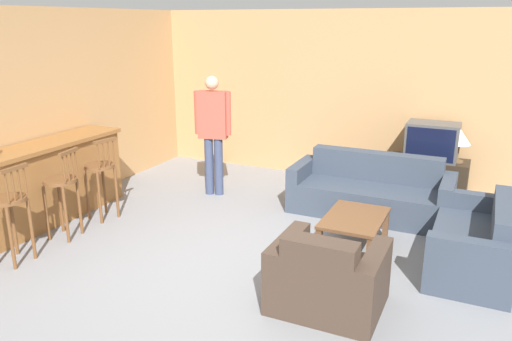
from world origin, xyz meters
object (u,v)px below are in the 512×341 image
(coffee_table, at_px, (354,221))
(loveseat_right, at_px, (476,243))
(table_lamp, at_px, (460,138))
(person_by_window, at_px, (213,128))
(tv_unit, at_px, (428,178))
(armchair_near, at_px, (327,279))
(couch_far, at_px, (371,193))
(bar_chair_mid, at_px, (62,189))
(bar_chair_near, at_px, (10,209))
(tv, at_px, (432,141))
(bar_chair_far, at_px, (101,174))

(coffee_table, bearing_deg, loveseat_right, 4.63)
(table_lamp, distance_m, person_by_window, 3.40)
(tv_unit, height_order, table_lamp, table_lamp)
(loveseat_right, bearing_deg, armchair_near, -130.15)
(couch_far, relative_size, table_lamp, 4.41)
(couch_far, height_order, armchair_near, couch_far)
(loveseat_right, bearing_deg, couch_far, 140.98)
(tv_unit, height_order, person_by_window, person_by_window)
(bar_chair_mid, height_order, table_lamp, bar_chair_mid)
(bar_chair_near, bearing_deg, bar_chair_mid, 90.02)
(armchair_near, bearing_deg, bar_chair_mid, 177.15)
(bar_chair_near, bearing_deg, armchair_near, 9.47)
(tv_unit, height_order, tv, tv)
(bar_chair_near, relative_size, couch_far, 0.52)
(bar_chair_mid, relative_size, tv, 1.52)
(coffee_table, relative_size, person_by_window, 0.53)
(bar_chair_far, bearing_deg, bar_chair_mid, -89.99)
(bar_chair_far, bearing_deg, coffee_table, 8.33)
(armchair_near, height_order, tv_unit, armchair_near)
(bar_chair_near, height_order, person_by_window, person_by_window)
(coffee_table, xyz_separation_m, table_lamp, (0.87, 2.15, 0.57))
(coffee_table, relative_size, tv, 1.29)
(bar_chair_far, height_order, loveseat_right, bar_chair_far)
(bar_chair_near, distance_m, armchair_near, 3.26)
(table_lamp, xyz_separation_m, person_by_window, (-3.18, -1.19, 0.08))
(tv_unit, bearing_deg, person_by_window, -157.11)
(couch_far, height_order, person_by_window, person_by_window)
(bar_chair_near, relative_size, tv_unit, 1.01)
(loveseat_right, height_order, person_by_window, person_by_window)
(table_lamp, bearing_deg, bar_chair_near, -135.35)
(bar_chair_mid, xyz_separation_m, person_by_window, (0.81, 2.05, 0.39))
(coffee_table, height_order, tv_unit, tv_unit)
(bar_chair_far, distance_m, tv, 4.48)
(couch_far, height_order, table_lamp, table_lamp)
(coffee_table, height_order, table_lamp, table_lamp)
(bar_chair_far, height_order, table_lamp, bar_chair_far)
(bar_chair_mid, distance_m, bar_chair_far, 0.64)
(loveseat_right, xyz_separation_m, table_lamp, (-0.36, 2.05, 0.62))
(bar_chair_far, height_order, coffee_table, bar_chair_far)
(bar_chair_near, relative_size, bar_chair_far, 1.00)
(bar_chair_mid, xyz_separation_m, table_lamp, (3.99, 3.25, 0.31))
(bar_chair_near, bearing_deg, coffee_table, 29.86)
(armchair_near, bearing_deg, bar_chair_near, -170.53)
(table_lamp, bearing_deg, couch_far, -133.91)
(couch_far, xyz_separation_m, person_by_window, (-2.23, -0.20, 0.70))
(tv, xyz_separation_m, person_by_window, (-2.83, -1.19, 0.16))
(couch_far, relative_size, coffee_table, 2.25)
(bar_chair_mid, relative_size, table_lamp, 2.30)
(tv, bearing_deg, bar_chair_mid, -138.28)
(table_lamp, relative_size, person_by_window, 0.27)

